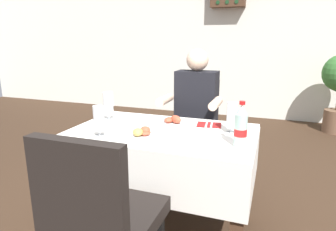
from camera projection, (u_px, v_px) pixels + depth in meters
name	position (u px, v px, depth m)	size (l,w,h in m)	color
back_wall	(236.00, 30.00, 5.07)	(11.00, 0.12, 3.00)	silver
main_dining_table	(163.00, 154.00, 2.04)	(1.23, 0.76, 0.74)	white
chair_far_diner_seat	(192.00, 126.00, 2.75)	(0.44, 0.50, 0.97)	black
chair_near_camera_side	(103.00, 216.00, 1.34)	(0.44, 0.50, 0.97)	black
seated_diner_far	(195.00, 113.00, 2.60)	(0.50, 0.46, 1.26)	#282D42
plate_near_camera	(143.00, 134.00, 1.87)	(0.24, 0.24, 0.06)	white
plate_far_diner	(172.00, 122.00, 2.14)	(0.24, 0.24, 0.07)	white
beer_glass_left	(99.00, 121.00, 1.86)	(0.07, 0.07, 0.20)	white
beer_glass_middle	(108.00, 105.00, 2.25)	(0.08, 0.08, 0.21)	white
beer_glass_right	(232.00, 117.00, 1.92)	(0.07, 0.07, 0.21)	white
cola_bottle_primary	(241.00, 127.00, 1.67)	(0.07, 0.07, 0.27)	silver
napkin_cutlery_set	(209.00, 125.00, 2.12)	(0.19, 0.20, 0.01)	maroon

